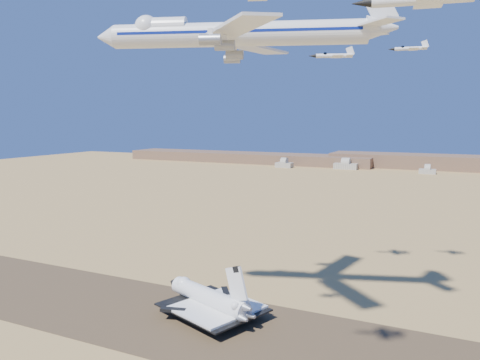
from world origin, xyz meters
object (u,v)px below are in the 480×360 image
at_px(crew_a, 216,331).
at_px(chase_jet_f, 410,48).
at_px(carrier_747, 229,34).
at_px(chase_jet_e, 333,56).
at_px(shuttle, 208,299).
at_px(crew_b, 212,323).
at_px(crew_c, 219,322).

height_order(crew_a, chase_jet_f, chase_jet_f).
distance_m(carrier_747, chase_jet_e, 52.26).
height_order(crew_a, chase_jet_e, chase_jet_e).
bearing_deg(shuttle, crew_b, -33.51).
bearing_deg(shuttle, chase_jet_f, 62.88).
height_order(shuttle, crew_a, shuttle).
relative_size(crew_c, chase_jet_e, 0.10).
relative_size(carrier_747, crew_a, 52.28).
xyz_separation_m(shuttle, crew_c, (6.86, -5.05, -4.65)).
height_order(crew_b, chase_jet_e, chase_jet_e).
distance_m(carrier_747, crew_b, 89.22).
distance_m(crew_a, chase_jet_f, 118.80).
bearing_deg(crew_b, chase_jet_f, -78.60).
bearing_deg(crew_a, chase_jet_e, -46.63).
relative_size(carrier_747, crew_c, 52.15).
bearing_deg(carrier_747, shuttle, 126.34).
bearing_deg(crew_c, shuttle, -21.20).
height_order(crew_b, crew_c, crew_c).
bearing_deg(crew_a, crew_b, 16.78).
distance_m(shuttle, chase_jet_e, 97.12).
xyz_separation_m(carrier_747, crew_c, (-5.53, 3.81, -88.85)).
distance_m(shuttle, crew_c, 9.70).
height_order(shuttle, carrier_747, carrier_747).
height_order(shuttle, chase_jet_e, chase_jet_e).
xyz_separation_m(carrier_747, chase_jet_f, (43.11, 59.38, 1.20)).
relative_size(shuttle, chase_jet_e, 2.62).
relative_size(carrier_747, chase_jet_e, 5.30).
bearing_deg(shuttle, chase_jet_e, 73.63).
height_order(crew_c, chase_jet_e, chase_jet_e).
bearing_deg(carrier_747, crew_a, -161.07).
xyz_separation_m(crew_c, chase_jet_f, (48.64, 55.57, 90.05)).
bearing_deg(chase_jet_f, crew_c, -139.46).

